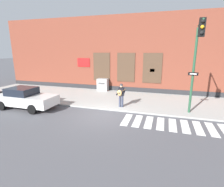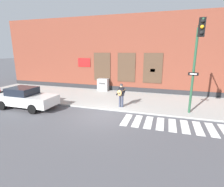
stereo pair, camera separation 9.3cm
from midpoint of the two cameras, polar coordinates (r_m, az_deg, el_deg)
The scene contains 8 objects.
ground_plane at distance 11.58m, azimuth -3.38°, elevation -7.12°, with size 160.00×160.00×0.00m, color #4C4C51.
sidewalk at distance 15.18m, azimuth 1.82°, elevation -1.78°, with size 28.00×5.91×0.11m.
building_backdrop at distance 19.45m, azimuth 5.81°, elevation 12.58°, with size 28.00×4.06×7.48m.
crosswalk at distance 10.71m, azimuth 18.94°, elevation -9.66°, with size 5.78×1.90×0.01m.
red_car at distance 14.29m, azimuth -26.73°, elevation -1.31°, with size 4.62×2.03×1.53m.
busker at distance 12.64m, azimuth 2.74°, elevation -0.17°, with size 0.71×0.55×1.71m.
traffic_light at distance 11.28m, azimuth 25.64°, elevation 11.32°, with size 0.61×2.62×5.56m.
utility_box at distance 18.04m, azimuth -3.19°, elevation 2.90°, with size 1.10×0.70×1.23m.
Camera 1 is at (3.74, -10.15, 4.14)m, focal length 28.00 mm.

